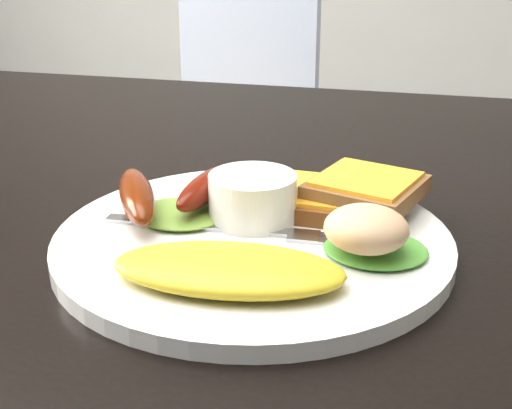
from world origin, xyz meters
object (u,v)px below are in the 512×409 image
object	(u,v)px
dining_table	(174,198)
plate	(253,242)
dining_chair	(232,149)
person	(361,138)

from	to	relation	value
dining_table	plate	world-z (taller)	plate
dining_table	dining_chair	bearing A→B (deg)	102.71
person	dining_chair	bearing A→B (deg)	-65.30
dining_chair	plate	world-z (taller)	plate
plate	dining_chair	bearing A→B (deg)	106.53
dining_table	person	bearing A→B (deg)	73.47
dining_table	plate	bearing A→B (deg)	-50.13
dining_table	dining_chair	size ratio (longest dim) A/B	3.30
dining_chair	person	xyz separation A→B (m)	(0.36, -0.55, 0.22)
dining_table	person	size ratio (longest dim) A/B	0.90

